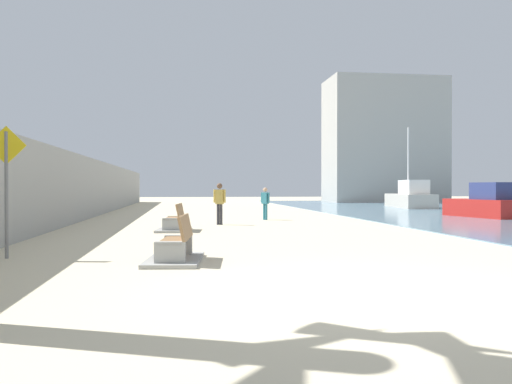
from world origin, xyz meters
TOP-DOWN VIEW (x-y plane):
  - ground_plane at (0.00, 18.00)m, footprint 120.00×120.00m
  - seawall at (-7.50, 18.00)m, footprint 0.80×64.00m
  - bench_near at (-2.64, 3.67)m, footprint 1.32×2.21m
  - bench_far at (-2.80, 11.69)m, footprint 1.31×2.20m
  - person_walking at (-0.99, 14.49)m, footprint 0.50×0.28m
  - person_standing at (1.41, 17.52)m, footprint 0.37×0.43m
  - boat_nearest at (14.58, 30.61)m, footprint 3.14×7.29m
  - boat_far_left at (12.67, 17.62)m, footprint 2.12×4.54m
  - pedestrian_sign at (-6.32, 4.71)m, footprint 0.85×0.08m
  - harbor_building at (18.52, 46.00)m, footprint 12.00×6.00m

SIDE VIEW (x-z plane):
  - ground_plane at x=0.00m, z-range 0.00..0.00m
  - bench_near at x=-2.64m, z-range -0.26..0.72m
  - bench_far at x=-2.80m, z-range -0.26..0.72m
  - boat_far_left at x=12.67m, z-range -0.19..1.58m
  - boat_nearest at x=14.58m, z-range -2.26..3.87m
  - person_standing at x=1.41m, z-range 0.11..1.67m
  - person_walking at x=-0.99m, z-range 0.15..1.88m
  - seawall at x=-7.50m, z-range 0.00..3.05m
  - pedestrian_sign at x=-6.32m, z-range 0.35..3.25m
  - harbor_building at x=18.52m, z-range 0.00..12.92m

